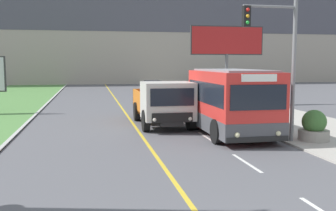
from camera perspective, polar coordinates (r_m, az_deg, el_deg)
name	(u,v)px	position (r m, az deg, el deg)	size (l,w,h in m)	color
apartment_block_background	(103,11)	(63.92, -9.44, 13.35)	(80.00, 8.04, 22.47)	#A89E8E
city_bus	(232,102)	(17.68, 9.27, 0.43)	(2.71, 5.73, 2.96)	red
dump_truck	(164,104)	(19.79, -0.56, 0.22)	(2.48, 6.27, 2.32)	black
car_distant	(153,88)	(39.75, -2.17, 2.55)	(1.80, 4.30, 1.45)	#2D4784
traffic_light_mast	(279,51)	(16.27, 15.84, 7.61)	(2.28, 0.32, 5.83)	slate
billboard_large	(227,43)	(30.63, 8.55, 8.89)	(5.74, 0.24, 6.03)	#59595B
planter_round_near	(314,127)	(17.19, 20.42, -2.97)	(1.24, 1.24, 1.27)	gray
planter_round_second	(266,115)	(20.86, 14.03, -1.29)	(1.08, 1.08, 1.18)	gray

